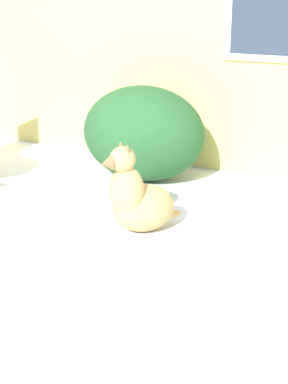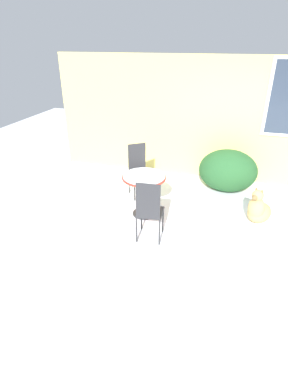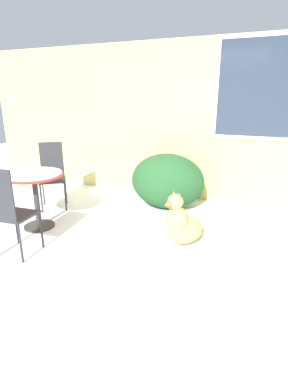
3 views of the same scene
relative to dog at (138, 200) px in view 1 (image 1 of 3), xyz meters
name	(u,v)px [view 1 (image 1 of 3)]	position (x,y,z in m)	size (l,w,h in m)	color
ground_plane	(40,237)	(-0.57, -0.44, -0.25)	(16.00, 16.00, 0.00)	white
house_wall	(182,30)	(-0.50, 1.76, 1.09)	(8.00, 0.10, 2.61)	#E5D16B
shrub_left	(143,133)	(-0.58, 1.14, 0.19)	(1.18, 0.91, 0.88)	#235128
dog	(138,200)	(0.00, 0.00, 0.00)	(0.56, 0.61, 0.69)	tan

